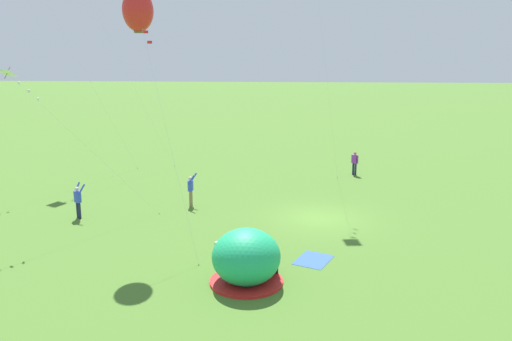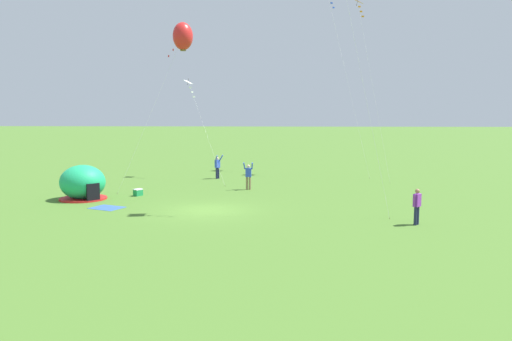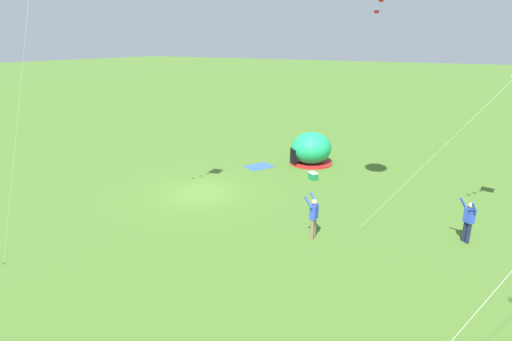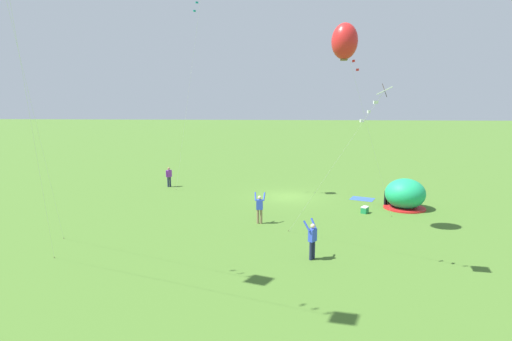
# 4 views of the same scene
# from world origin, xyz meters

# --- Properties ---
(ground_plane) EXTENTS (300.00, 300.00, 0.00)m
(ground_plane) POSITION_xyz_m (0.00, 0.00, 0.00)
(ground_plane) COLOR #477028
(popup_tent) EXTENTS (2.81, 2.81, 2.10)m
(popup_tent) POSITION_xyz_m (-8.05, 3.02, 1.00)
(popup_tent) COLOR #1EAD6B
(popup_tent) RESTS_ON ground
(picnic_blanket) EXTENTS (2.07, 1.86, 0.01)m
(picnic_blanket) POSITION_xyz_m (-5.68, 0.42, 0.01)
(picnic_blanket) COLOR #3359A5
(picnic_blanket) RESTS_ON ground
(cooler_box) EXTENTS (0.60, 0.64, 0.44)m
(cooler_box) POSITION_xyz_m (-5.09, 4.43, 0.22)
(cooler_box) COLOR #1E8C4C
(cooler_box) RESTS_ON ground
(person_center_field) EXTENTS (0.68, 0.48, 1.89)m
(person_center_field) POSITION_xyz_m (1.73, 7.27, 1.00)
(person_center_field) COLOR #8C7251
(person_center_field) RESTS_ON ground
(person_far_back) EXTENTS (0.68, 0.71, 1.89)m
(person_far_back) POSITION_xyz_m (-1.07, 12.74, 1.00)
(person_far_back) COLOR #1E2347
(person_far_back) RESTS_ON ground
(person_watching_sky) EXTENTS (0.43, 0.46, 1.72)m
(person_watching_sky) POSITION_xyz_m (10.33, -2.95, 0.96)
(person_watching_sky) COLOR #1E2347
(person_watching_sky) RESTS_ON ground
(kite_white) EXTENTS (3.97, 6.09, 7.96)m
(kite_white) POSITION_xyz_m (-3.41, 14.03, 7.25)
(kite_white) COLOR silver
(kite_white) RESTS_ON ground
(kite_red) EXTENTS (4.54, 3.97, 11.38)m
(kite_red) POSITION_xyz_m (-2.83, 8.40, 10.43)
(kite_red) COLOR silver
(kite_red) RESTS_ON ground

